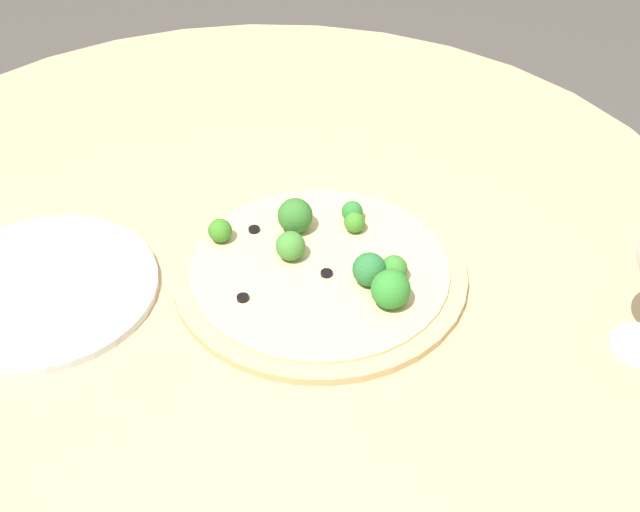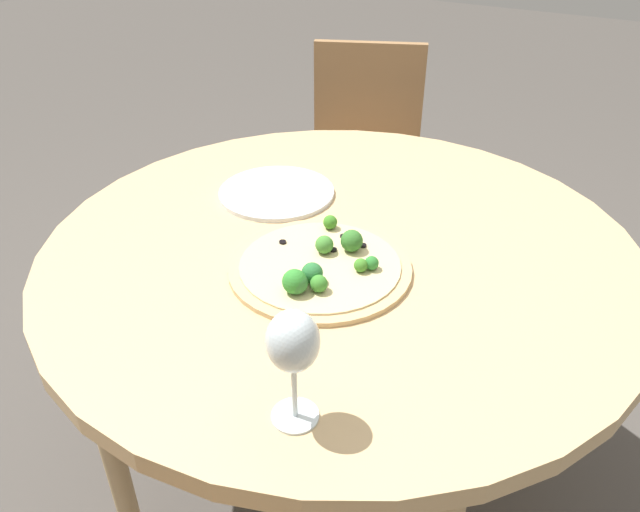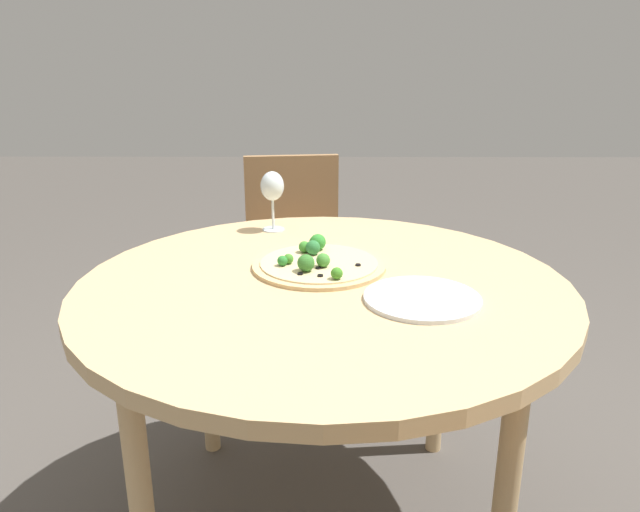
{
  "view_description": "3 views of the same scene",
  "coord_description": "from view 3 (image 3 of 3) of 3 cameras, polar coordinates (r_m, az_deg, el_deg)",
  "views": [
    {
      "loc": [
        -0.62,
        0.57,
        1.43
      ],
      "look_at": [
        -0.1,
        -0.01,
        0.77
      ],
      "focal_mm": 50.0,
      "sensor_mm": 36.0,
      "label": 1
    },
    {
      "loc": [
        -0.95,
        -0.47,
        1.4
      ],
      "look_at": [
        -0.1,
        -0.01,
        0.77
      ],
      "focal_mm": 35.0,
      "sensor_mm": 36.0,
      "label": 2
    },
    {
      "loc": [
        1.4,
        -0.0,
        1.28
      ],
      "look_at": [
        -0.1,
        -0.01,
        0.77
      ],
      "focal_mm": 35.0,
      "sensor_mm": 36.0,
      "label": 3
    }
  ],
  "objects": [
    {
      "name": "wine_glass",
      "position": [
        1.88,
        -4.31,
        6.22
      ],
      "size": [
        0.07,
        0.07,
        0.18
      ],
      "color": "silver",
      "rests_on": "dining_table"
    },
    {
      "name": "chair",
      "position": [
        2.5,
        -2.28,
        0.13
      ],
      "size": [
        0.44,
        0.44,
        0.86
      ],
      "rotation": [
        0.0,
        0.0,
        -4.59
      ],
      "color": "#997047",
      "rests_on": "ground_plane"
    },
    {
      "name": "plate_near",
      "position": [
        1.41,
        9.42,
        -3.85
      ],
      "size": [
        0.26,
        0.26,
        0.01
      ],
      "color": "silver",
      "rests_on": "dining_table"
    },
    {
      "name": "pizza",
      "position": [
        1.6,
        -0.13,
        -0.54
      ],
      "size": [
        0.34,
        0.34,
        0.06
      ],
      "color": "tan",
      "rests_on": "dining_table"
    },
    {
      "name": "dining_table",
      "position": [
        1.52,
        0.38,
        -4.56
      ],
      "size": [
        1.19,
        1.19,
        0.74
      ],
      "color": "tan",
      "rests_on": "ground_plane"
    }
  ]
}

